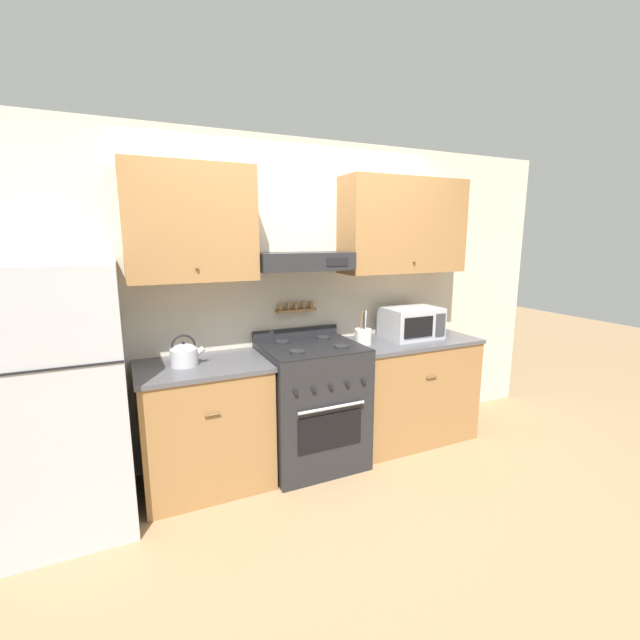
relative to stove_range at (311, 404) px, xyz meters
name	(u,v)px	position (x,y,z in m)	size (l,w,h in m)	color
ground_plane	(327,478)	(0.00, -0.29, -0.49)	(16.00, 16.00, 0.00)	#937551
wall_back	(302,275)	(0.06, 0.31, 0.99)	(5.20, 0.46, 2.55)	beige
counter_left	(205,424)	(-0.82, 0.03, -0.03)	(0.90, 0.65, 0.91)	olive
counter_right	(407,388)	(0.95, 0.03, -0.03)	(1.15, 0.65, 0.91)	olive
stove_range	(311,404)	(0.00, 0.00, 0.00)	(0.74, 0.71, 1.04)	#232326
refrigerator	(57,400)	(-1.70, -0.05, 0.34)	(0.78, 0.79, 1.64)	#ADAFB5
tea_kettle	(184,354)	(-0.93, 0.04, 0.51)	(0.24, 0.19, 0.22)	#B7B7BC
microwave	(411,323)	(0.98, 0.06, 0.56)	(0.48, 0.37, 0.27)	#ADAFB5
utensil_crock	(363,336)	(0.49, 0.04, 0.50)	(0.14, 0.14, 0.28)	silver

